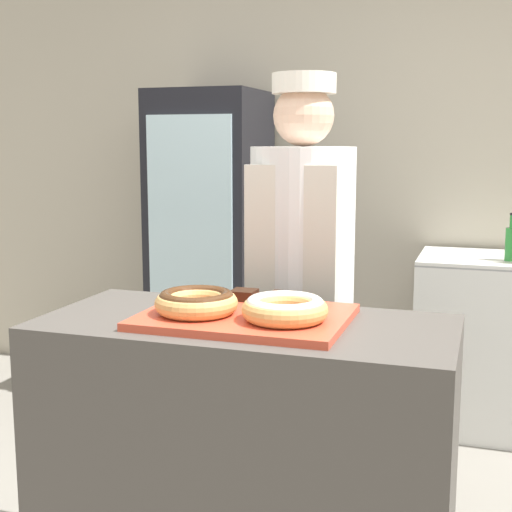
{
  "coord_description": "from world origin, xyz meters",
  "views": [
    {
      "loc": [
        0.67,
        -1.94,
        1.46
      ],
      "look_at": [
        0.0,
        0.1,
        1.12
      ],
      "focal_mm": 50.0,
      "sensor_mm": 36.0,
      "label": 1
    }
  ],
  "objects_px": {
    "donut_light_glaze": "(285,308)",
    "brownie_back_right": "(282,297)",
    "beverage_fridge": "(211,248)",
    "brownie_back_left": "(244,295)",
    "serving_tray": "(245,317)",
    "baker_person": "(301,292)",
    "bottle_green": "(511,242)",
    "donut_chocolate_glaze": "(196,301)"
  },
  "relations": [
    {
      "from": "brownie_back_left",
      "to": "bottle_green",
      "type": "height_order",
      "value": "bottle_green"
    },
    {
      "from": "donut_chocolate_glaze",
      "to": "baker_person",
      "type": "xyz_separation_m",
      "value": [
        0.14,
        0.68,
        -0.1
      ]
    },
    {
      "from": "brownie_back_right",
      "to": "bottle_green",
      "type": "distance_m",
      "value": 1.68
    },
    {
      "from": "donut_chocolate_glaze",
      "to": "donut_light_glaze",
      "type": "height_order",
      "value": "same"
    },
    {
      "from": "donut_light_glaze",
      "to": "brownie_back_right",
      "type": "height_order",
      "value": "donut_light_glaze"
    },
    {
      "from": "donut_chocolate_glaze",
      "to": "baker_person",
      "type": "height_order",
      "value": "baker_person"
    },
    {
      "from": "bottle_green",
      "to": "brownie_back_right",
      "type": "bearing_deg",
      "value": -115.29
    },
    {
      "from": "serving_tray",
      "to": "baker_person",
      "type": "height_order",
      "value": "baker_person"
    },
    {
      "from": "brownie_back_right",
      "to": "donut_light_glaze",
      "type": "bearing_deg",
      "value": -72.24
    },
    {
      "from": "donut_light_glaze",
      "to": "brownie_back_right",
      "type": "xyz_separation_m",
      "value": [
        -0.07,
        0.22,
        -0.02
      ]
    },
    {
      "from": "baker_person",
      "to": "bottle_green",
      "type": "bearing_deg",
      "value": 53.85
    },
    {
      "from": "brownie_back_left",
      "to": "beverage_fridge",
      "type": "bearing_deg",
      "value": 115.25
    },
    {
      "from": "brownie_back_right",
      "to": "baker_person",
      "type": "xyz_separation_m",
      "value": [
        -0.06,
        0.46,
        -0.08
      ]
    },
    {
      "from": "serving_tray",
      "to": "donut_chocolate_glaze",
      "type": "height_order",
      "value": "donut_chocolate_glaze"
    },
    {
      "from": "brownie_back_left",
      "to": "baker_person",
      "type": "xyz_separation_m",
      "value": [
        0.07,
        0.46,
        -0.08
      ]
    },
    {
      "from": "donut_light_glaze",
      "to": "bottle_green",
      "type": "distance_m",
      "value": 1.85
    },
    {
      "from": "beverage_fridge",
      "to": "brownie_back_left",
      "type": "bearing_deg",
      "value": -64.75
    },
    {
      "from": "bottle_green",
      "to": "donut_chocolate_glaze",
      "type": "bearing_deg",
      "value": -117.79
    },
    {
      "from": "donut_chocolate_glaze",
      "to": "donut_light_glaze",
      "type": "xyz_separation_m",
      "value": [
        0.27,
        0.0,
        0.0
      ]
    },
    {
      "from": "donut_chocolate_glaze",
      "to": "brownie_back_right",
      "type": "bearing_deg",
      "value": 48.04
    },
    {
      "from": "serving_tray",
      "to": "donut_chocolate_glaze",
      "type": "distance_m",
      "value": 0.15
    },
    {
      "from": "serving_tray",
      "to": "beverage_fridge",
      "type": "height_order",
      "value": "beverage_fridge"
    },
    {
      "from": "brownie_back_right",
      "to": "bottle_green",
      "type": "relative_size",
      "value": 0.33
    },
    {
      "from": "serving_tray",
      "to": "brownie_back_left",
      "type": "height_order",
      "value": "brownie_back_left"
    },
    {
      "from": "donut_chocolate_glaze",
      "to": "baker_person",
      "type": "bearing_deg",
      "value": 78.11
    },
    {
      "from": "brownie_back_left",
      "to": "donut_light_glaze",
      "type": "bearing_deg",
      "value": -48.04
    },
    {
      "from": "baker_person",
      "to": "donut_light_glaze",
      "type": "bearing_deg",
      "value": -79.37
    },
    {
      "from": "beverage_fridge",
      "to": "bottle_green",
      "type": "bearing_deg",
      "value": -3.15
    },
    {
      "from": "donut_chocolate_glaze",
      "to": "beverage_fridge",
      "type": "height_order",
      "value": "beverage_fridge"
    },
    {
      "from": "serving_tray",
      "to": "donut_chocolate_glaze",
      "type": "bearing_deg",
      "value": -159.46
    },
    {
      "from": "donut_light_glaze",
      "to": "bottle_green",
      "type": "height_order",
      "value": "bottle_green"
    },
    {
      "from": "donut_light_glaze",
      "to": "beverage_fridge",
      "type": "relative_size",
      "value": 0.14
    },
    {
      "from": "baker_person",
      "to": "beverage_fridge",
      "type": "xyz_separation_m",
      "value": [
        -0.83,
        1.15,
        -0.03
      ]
    },
    {
      "from": "donut_light_glaze",
      "to": "bottle_green",
      "type": "relative_size",
      "value": 1.06
    },
    {
      "from": "beverage_fridge",
      "to": "bottle_green",
      "type": "relative_size",
      "value": 7.49
    },
    {
      "from": "brownie_back_left",
      "to": "bottle_green",
      "type": "bearing_deg",
      "value": 60.87
    },
    {
      "from": "donut_light_glaze",
      "to": "brownie_back_left",
      "type": "bearing_deg",
      "value": 131.96
    },
    {
      "from": "baker_person",
      "to": "beverage_fridge",
      "type": "height_order",
      "value": "beverage_fridge"
    },
    {
      "from": "brownie_back_left",
      "to": "beverage_fridge",
      "type": "xyz_separation_m",
      "value": [
        -0.76,
        1.6,
        -0.11
      ]
    },
    {
      "from": "brownie_back_left",
      "to": "baker_person",
      "type": "height_order",
      "value": "baker_person"
    },
    {
      "from": "beverage_fridge",
      "to": "bottle_green",
      "type": "xyz_separation_m",
      "value": [
        1.6,
        -0.09,
        0.11
      ]
    },
    {
      "from": "donut_light_glaze",
      "to": "brownie_back_left",
      "type": "height_order",
      "value": "donut_light_glaze"
    }
  ]
}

